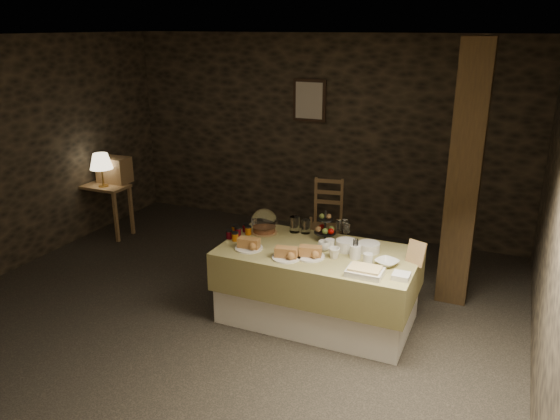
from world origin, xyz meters
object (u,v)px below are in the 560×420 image
at_px(wine_rack, 114,170).
at_px(fruit_stand, 325,229).
at_px(table_lamp, 101,162).
at_px(chair, 328,216).
at_px(console_table, 104,194).
at_px(buffet_table, 317,280).
at_px(timber_column, 465,177).

xyz_separation_m(wine_rack, fruit_stand, (3.28, -0.90, -0.03)).
bearing_deg(fruit_stand, table_lamp, 168.43).
relative_size(table_lamp, wine_rack, 1.04).
bearing_deg(chair, table_lamp, -170.76).
height_order(console_table, table_lamp, table_lamp).
height_order(buffet_table, console_table, buffet_table).
relative_size(buffet_table, fruit_stand, 6.03).
bearing_deg(wine_rack, table_lamp, -90.00).
xyz_separation_m(chair, timber_column, (1.67, -0.90, 0.93)).
bearing_deg(chair, timber_column, -37.88).
height_order(console_table, timber_column, timber_column).
relative_size(buffet_table, console_table, 2.61).
bearing_deg(console_table, timber_column, 0.05).
distance_m(table_lamp, timber_column, 4.45).
relative_size(buffet_table, wine_rack, 4.31).
height_order(console_table, wine_rack, wine_rack).
xyz_separation_m(buffet_table, chair, (-0.54, 1.88, -0.04)).
bearing_deg(timber_column, fruit_stand, -147.88).
xyz_separation_m(chair, fruit_stand, (0.52, -1.62, 0.46)).
xyz_separation_m(buffet_table, fruit_stand, (-0.02, 0.26, 0.42)).
distance_m(table_lamp, fruit_stand, 3.35).
relative_size(console_table, fruit_stand, 2.31).
bearing_deg(fruit_stand, console_table, 167.78).
height_order(chair, timber_column, timber_column).
height_order(timber_column, fruit_stand, timber_column).
height_order(console_table, fruit_stand, fruit_stand).
height_order(table_lamp, chair, table_lamp).
bearing_deg(buffet_table, wine_rack, 160.62).
relative_size(wine_rack, timber_column, 0.16).
xyz_separation_m(buffet_table, table_lamp, (-3.31, 0.93, 0.61)).
height_order(table_lamp, fruit_stand, table_lamp).
relative_size(console_table, table_lamp, 1.59).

